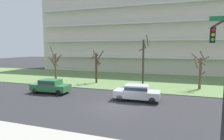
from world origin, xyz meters
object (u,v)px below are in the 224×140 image
sedan_green_center_left (51,86)px  traffic_signal_mast (221,60)px  tree_far_left (55,65)px  tree_right (200,70)px  tree_center (143,60)px  sedan_silver_near_left (137,92)px  tree_left (96,65)px

sedan_green_center_left → traffic_signal_mast: (15.48, -7.78, 3.68)m
tree_far_left → sedan_green_center_left: size_ratio=1.22×
tree_right → traffic_signal_mast: size_ratio=0.71×
tree_center → sedan_silver_near_left: tree_center is taller
tree_center → sedan_silver_near_left: bearing=-84.7°
traffic_signal_mast → sedan_silver_near_left: bearing=125.3°
tree_left → tree_right: bearing=0.3°
tree_far_left → tree_center: (13.48, 1.37, 0.86)m
sedan_silver_near_left → traffic_signal_mast: (5.50, -7.78, 3.68)m
tree_far_left → tree_right: tree_far_left is taller
tree_far_left → sedan_silver_near_left: size_ratio=1.22×
sedan_green_center_left → tree_left: bearing=-111.1°
sedan_green_center_left → tree_right: bearing=-157.3°
tree_left → sedan_green_center_left: (-2.60, -7.26, -1.76)m
tree_left → tree_center: 6.76m
tree_far_left → tree_right: size_ratio=1.13×
tree_right → tree_far_left: bearing=-179.3°
tree_right → tree_left: bearing=-179.7°
traffic_signal_mast → sedan_green_center_left: bearing=153.3°
sedan_silver_near_left → traffic_signal_mast: bearing=123.8°
tree_right → sedan_silver_near_left: bearing=-131.1°
tree_center → traffic_signal_mast: 17.43m
tree_left → traffic_signal_mast: size_ratio=0.72×
tree_far_left → traffic_signal_mast: bearing=-36.9°
tree_left → tree_far_left: bearing=-178.5°
sedan_silver_near_left → tree_far_left: bearing=-27.8°
tree_left → sedan_green_center_left: 7.91m
tree_center → sedan_silver_near_left: size_ratio=1.56×
tree_right → traffic_signal_mast: traffic_signal_mast is taller
tree_center → tree_right: size_ratio=1.44×
tree_center → sedan_green_center_left: (-9.21, -8.44, -2.55)m
sedan_silver_near_left → tree_right: bearing=-132.5°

